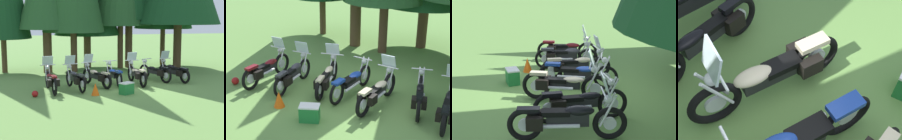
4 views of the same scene
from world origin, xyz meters
The scene contains 2 objects.
motorcycle_4 centered at (0.92, -0.01, 0.47)m, with size 0.67×2.29×1.38m.
motorcycle_5 centered at (1.99, 0.57, 0.43)m, with size 1.01×2.02×1.01m.
Camera 4 is at (-1.41, 0.85, 3.85)m, focal length 50.05 mm.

